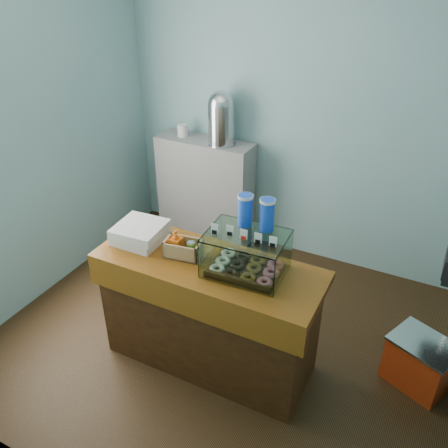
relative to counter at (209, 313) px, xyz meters
The scene contains 9 objects.
ground 0.52m from the counter, 90.00° to the left, with size 3.50×3.50×0.00m, color black.
room_shell 1.27m from the counter, 84.37° to the left, with size 3.54×3.04×2.82m.
counter is the anchor object (origin of this frame).
back_shelf 1.82m from the counter, 119.76° to the left, with size 1.00×0.32×1.10m, color gray.
display_case 0.67m from the counter, 13.86° to the left, with size 0.54×0.41×0.50m.
condiment_crate 0.55m from the counter, behind, with size 0.27×0.19×0.19m.
pastry_boxes 0.77m from the counter, behind, with size 0.36×0.36×0.13m.
coffee_urn 1.94m from the counter, 114.30° to the left, with size 0.28×0.28×0.52m.
red_cooler 1.55m from the counter, 18.73° to the left, with size 0.53×0.48×0.39m.
Camera 1 is at (1.30, -2.54, 2.77)m, focal length 38.00 mm.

